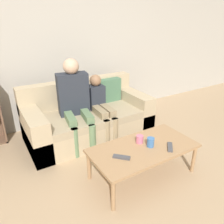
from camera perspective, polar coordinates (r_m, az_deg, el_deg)
The scene contains 10 objects.
ground_plane at distance 2.24m, azimuth 15.83°, elevation -24.54°, with size 22.00×22.00×0.00m, color tan.
wall_back at distance 3.57m, azimuth -11.81°, elevation 17.80°, with size 12.00×0.06×2.60m.
couch at distance 3.23m, azimuth -6.21°, elevation -1.57°, with size 1.77×0.87×0.78m.
coffee_table at distance 2.38m, azimuth 8.20°, elevation -9.67°, with size 1.14×0.58×0.37m.
person_adult at distance 2.95m, azimuth -9.82°, elevation 3.89°, with size 0.45×0.65×1.15m.
person_child at distance 3.08m, azimuth -3.14°, elevation 2.06°, with size 0.25×0.62×0.89m.
cup_near at distance 2.41m, azimuth 7.24°, elevation -7.04°, with size 0.08×0.08×0.09m.
cup_far at distance 2.36m, azimuth 10.03°, elevation -7.77°, with size 0.08×0.08×0.10m.
tv_remote_0 at distance 2.17m, azimuth 2.50°, elevation -11.69°, with size 0.15×0.16×0.02m.
tv_remote_1 at distance 2.40m, azimuth 14.92°, elevation -8.83°, with size 0.15×0.16×0.02m.
Camera 1 is at (-1.21, -0.93, 1.64)m, focal length 35.00 mm.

